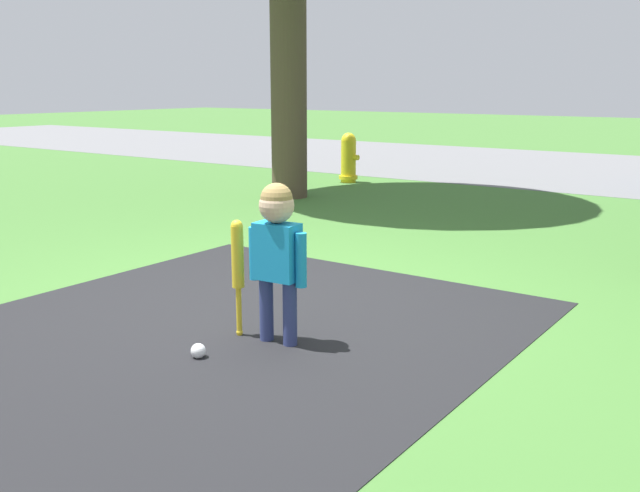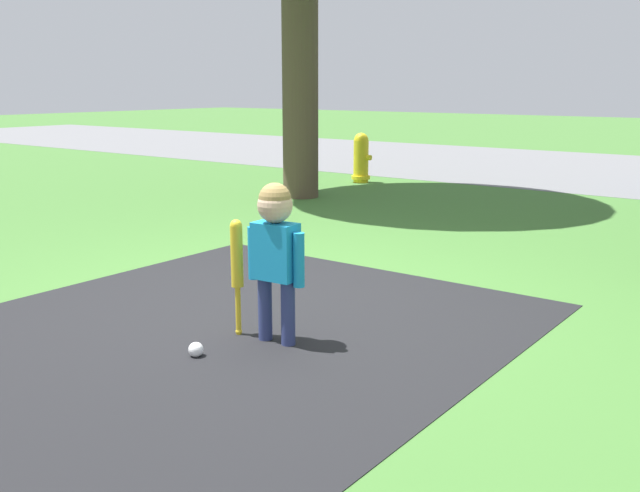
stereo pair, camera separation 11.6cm
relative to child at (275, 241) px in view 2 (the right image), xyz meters
name	(u,v)px [view 2 (the right image)]	position (x,y,z in m)	size (l,w,h in m)	color
ground_plane	(290,298)	(-0.47, 0.70, -0.58)	(60.00, 60.00, 0.00)	#3D6B2D
street_strip	(632,172)	(-0.47, 9.57, -0.58)	(40.00, 6.00, 0.01)	slate
child	(275,241)	(0.00, 0.00, 0.00)	(0.36, 0.19, 0.89)	navy
baseball_bat	(237,261)	(-0.25, -0.04, -0.14)	(0.07, 0.07, 0.67)	yellow
sports_ball	(196,350)	(-0.20, -0.42, -0.54)	(0.08, 0.08, 0.08)	white
fire_hydrant	(361,158)	(-3.34, 5.84, -0.22)	(0.31, 0.27, 0.72)	yellow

